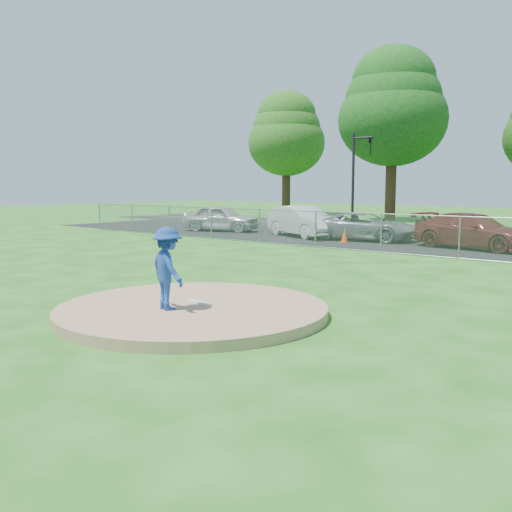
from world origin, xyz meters
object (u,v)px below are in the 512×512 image
(tree_far_left, at_px, (286,133))
(parked_car_darkred, at_px, (474,231))
(tree_left, at_px, (393,106))
(parked_car_gray, at_px, (365,227))
(parked_car_silver, at_px, (221,218))
(traffic_cone, at_px, (345,235))
(pitcher, at_px, (168,268))
(parked_car_white, at_px, (303,221))
(traffic_signal_left, at_px, (357,172))

(tree_far_left, distance_m, parked_car_darkred, 28.99)
(tree_left, bearing_deg, parked_car_gray, -67.74)
(parked_car_silver, xyz_separation_m, parked_car_darkred, (13.99, -0.02, -0.01))
(tree_far_left, relative_size, parked_car_silver, 2.49)
(traffic_cone, xyz_separation_m, parked_car_silver, (-8.63, 1.12, 0.42))
(tree_far_left, height_order, tree_left, tree_left)
(pitcher, relative_size, parked_car_gray, 0.34)
(tree_left, height_order, parked_car_white, tree_left)
(tree_far_left, height_order, parked_car_gray, tree_far_left)
(traffic_signal_left, bearing_deg, parked_car_darkred, -35.36)
(tree_left, distance_m, parked_car_silver, 17.35)
(pitcher, bearing_deg, parked_car_silver, -32.34)
(traffic_cone, xyz_separation_m, parked_car_gray, (0.25, 1.43, 0.33))
(parked_car_white, bearing_deg, traffic_signal_left, 28.13)
(traffic_cone, relative_size, parked_car_white, 0.13)
(tree_far_left, bearing_deg, pitcher, -56.87)
(pitcher, distance_m, parked_car_white, 18.09)
(traffic_signal_left, distance_m, pitcher, 24.27)
(parked_car_white, bearing_deg, parked_car_silver, 113.16)
(pitcher, bearing_deg, traffic_signal_left, -51.45)
(traffic_signal_left, relative_size, parked_car_white, 1.20)
(tree_left, distance_m, pitcher, 34.15)
(traffic_signal_left, xyz_separation_m, parked_car_white, (0.62, -6.35, -2.58))
(parked_car_silver, xyz_separation_m, parked_car_gray, (8.88, 0.31, -0.08))
(pitcher, bearing_deg, tree_far_left, -39.33)
(parked_car_white, distance_m, parked_car_gray, 3.34)
(traffic_signal_left, height_order, parked_car_white, traffic_signal_left)
(tree_left, xyz_separation_m, traffic_signal_left, (2.24, -9.00, -4.88))
(tree_left, bearing_deg, parked_car_silver, -99.96)
(tree_far_left, xyz_separation_m, traffic_signal_left, (13.24, -11.00, -3.70))
(parked_car_silver, bearing_deg, pitcher, -158.44)
(parked_car_white, relative_size, parked_car_darkred, 0.94)
(tree_left, xyz_separation_m, parked_car_darkred, (11.29, -15.42, -7.51))
(parked_car_silver, distance_m, parked_car_gray, 8.89)
(parked_car_silver, bearing_deg, tree_far_left, 6.93)
(traffic_cone, bearing_deg, traffic_signal_left, 116.14)
(traffic_signal_left, xyz_separation_m, parked_car_darkred, (9.05, -6.42, -2.63))
(tree_far_left, height_order, parked_car_white, tree_far_left)
(pitcher, xyz_separation_m, parked_car_gray, (-4.72, 16.46, -0.34))
(parked_car_silver, distance_m, parked_car_darkred, 13.99)
(tree_far_left, bearing_deg, parked_car_darkred, -38.02)
(tree_far_left, distance_m, pitcher, 40.52)
(pitcher, relative_size, parked_car_darkred, 0.32)
(traffic_cone, xyz_separation_m, parked_car_white, (-3.08, 1.17, 0.45))
(traffic_signal_left, bearing_deg, parked_car_gray, -57.10)
(tree_far_left, bearing_deg, parked_car_white, -51.40)
(pitcher, xyz_separation_m, parked_car_white, (-8.04, 16.20, -0.22))
(parked_car_gray, bearing_deg, tree_far_left, 36.14)
(parked_car_white, bearing_deg, pitcher, -131.00)
(tree_far_left, height_order, parked_car_silver, tree_far_left)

